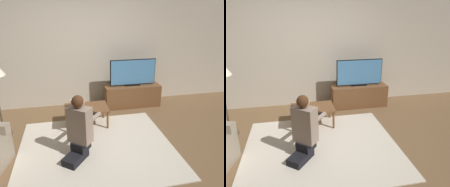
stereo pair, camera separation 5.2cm
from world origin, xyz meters
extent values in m
plane|color=brown|center=(0.00, 0.00, 0.00)|extent=(10.00, 10.00, 0.00)
cube|color=beige|center=(0.00, 1.93, 1.30)|extent=(10.00, 0.06, 2.60)
cube|color=beige|center=(0.00, 0.00, 0.01)|extent=(2.46, 2.09, 0.02)
cube|color=brown|center=(1.07, 1.51, 0.25)|extent=(1.27, 0.39, 0.50)
cube|color=black|center=(1.07, 1.51, 0.52)|extent=(0.36, 0.08, 0.04)
cube|color=black|center=(1.07, 1.52, 0.81)|extent=(1.05, 0.03, 0.58)
cube|color=#4C8CC6|center=(1.07, 1.51, 0.81)|extent=(1.02, 0.04, 0.55)
cube|color=brown|center=(-0.07, 0.79, 0.37)|extent=(0.82, 0.53, 0.04)
cylinder|color=brown|center=(-0.44, 0.56, 0.17)|extent=(0.04, 0.04, 0.35)
cylinder|color=brown|center=(0.30, 0.56, 0.17)|extent=(0.04, 0.04, 0.35)
cylinder|color=brown|center=(-0.44, 1.02, 0.17)|extent=(0.04, 0.04, 0.35)
cylinder|color=brown|center=(0.30, 1.02, 0.17)|extent=(0.04, 0.04, 0.35)
cylinder|color=#4C4233|center=(-1.56, 0.74, 0.01)|extent=(0.28, 0.28, 0.03)
cube|color=black|center=(-0.35, -0.29, 0.07)|extent=(0.42, 0.45, 0.11)
cube|color=black|center=(-0.26, -0.17, 0.20)|extent=(0.32, 0.32, 0.14)
cube|color=gray|center=(-0.26, -0.17, 0.54)|extent=(0.39, 0.37, 0.55)
sphere|color=tan|center=(-0.26, -0.17, 0.90)|extent=(0.17, 0.17, 0.17)
sphere|color=#4C2D19|center=(-0.27, -0.18, 0.91)|extent=(0.18, 0.18, 0.18)
cube|color=black|center=(-0.03, 0.12, 0.57)|extent=(0.13, 0.11, 0.04)
cylinder|color=gray|center=(-0.02, -0.03, 0.57)|extent=(0.24, 0.28, 0.07)
cylinder|color=gray|center=(-0.18, 0.09, 0.57)|extent=(0.24, 0.28, 0.07)
cylinder|color=#4C3823|center=(-0.27, 0.79, 0.41)|extent=(0.10, 0.10, 0.06)
cylinder|color=#EFE5C6|center=(-0.27, 0.79, 0.50)|extent=(0.18, 0.18, 0.11)
camera|label=1|loc=(-0.40, -3.01, 2.08)|focal=35.00mm
camera|label=2|loc=(-0.35, -3.02, 2.08)|focal=35.00mm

